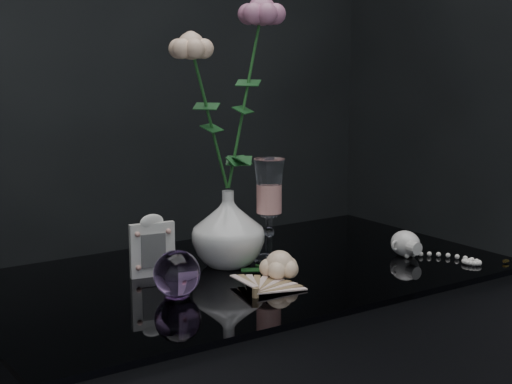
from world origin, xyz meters
TOP-DOWN VIEW (x-y plane):
  - vase at (-0.00, 0.10)m, footprint 0.18×0.18m
  - wine_glass at (0.09, 0.09)m, footprint 0.09×0.09m
  - picture_frame at (-0.16, 0.12)m, footprint 0.10×0.08m
  - paperweight at (-0.19, -0.02)m, footprint 0.11×0.11m
  - paper_fan at (-0.07, -0.10)m, footprint 0.24×0.21m
  - loose_rose at (0.03, -0.04)m, footprint 0.14×0.17m
  - pearl_jar at (0.35, -0.04)m, footprint 0.20×0.21m
  - roses at (0.01, 0.10)m, footprint 0.25×0.11m

SIDE VIEW (x-z plane):
  - paper_fan at x=-0.07m, z-range 0.76..0.78m
  - loose_rose at x=0.03m, z-range 0.76..0.82m
  - pearl_jar at x=0.35m, z-range 0.76..0.82m
  - paperweight at x=-0.19m, z-range 0.76..0.85m
  - picture_frame at x=-0.16m, z-range 0.76..0.88m
  - vase at x=0.00m, z-range 0.76..0.92m
  - wine_glass at x=0.09m, z-range 0.76..0.97m
  - roses at x=0.01m, z-range 0.90..1.33m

